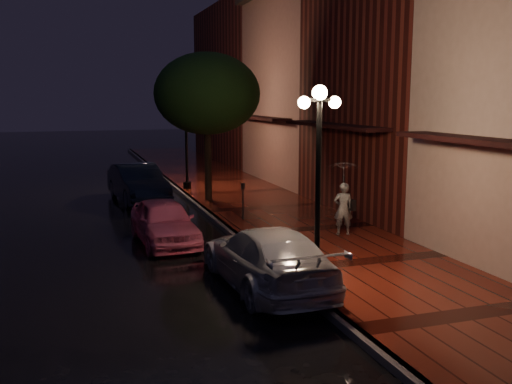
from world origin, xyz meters
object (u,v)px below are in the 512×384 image
object	(u,v)px
streetlamp_near	(318,174)
parking_meter	(243,197)
woman_with_umbrella	(344,186)
street_tree	(207,96)
streetlamp_far	(186,134)
silver_car	(267,257)
navy_car	(138,183)
pink_car	(164,222)

from	to	relation	value
streetlamp_near	parking_meter	distance (m)	7.20
woman_with_umbrella	parking_meter	xyz separation A→B (m)	(-2.20, 3.01, -0.71)
streetlamp_near	woman_with_umbrella	distance (m)	4.89
street_tree	parking_meter	world-z (taller)	street_tree
streetlamp_near	streetlamp_far	xyz separation A→B (m)	(0.00, 14.00, 0.00)
street_tree	silver_car	size ratio (longest dim) A/B	1.23
navy_car	woman_with_umbrella	distance (m)	9.70
woman_with_umbrella	parking_meter	size ratio (longest dim) A/B	1.79
streetlamp_far	navy_car	bearing A→B (deg)	-143.25
street_tree	parking_meter	xyz separation A→B (m)	(0.20, -4.01, -3.35)
pink_car	parking_meter	xyz separation A→B (m)	(2.95, 1.82, 0.24)
street_tree	streetlamp_far	bearing A→B (deg)	94.91
silver_car	streetlamp_near	bearing A→B (deg)	146.76
parking_meter	streetlamp_far	bearing A→B (deg)	82.09
silver_car	street_tree	bearing A→B (deg)	-98.40
pink_car	streetlamp_far	bearing A→B (deg)	71.09
streetlamp_far	navy_car	size ratio (longest dim) A/B	0.93
navy_car	woman_with_umbrella	world-z (taller)	woman_with_umbrella
street_tree	silver_car	world-z (taller)	street_tree
streetlamp_far	parking_meter	xyz separation A→B (m)	(0.46, -7.02, -1.71)
pink_car	woman_with_umbrella	xyz separation A→B (m)	(5.15, -1.19, 0.95)
silver_car	navy_car	bearing A→B (deg)	-84.72
streetlamp_near	parking_meter	size ratio (longest dim) A/B	3.51
streetlamp_near	streetlamp_far	bearing A→B (deg)	90.00
woman_with_umbrella	street_tree	bearing A→B (deg)	-53.10
streetlamp_far	parking_meter	world-z (taller)	streetlamp_far
parking_meter	woman_with_umbrella	bearing A→B (deg)	-65.46
silver_car	woman_with_umbrella	bearing A→B (deg)	-138.58
streetlamp_far	silver_car	distance (m)	13.59
streetlamp_near	parking_meter	world-z (taller)	streetlamp_near
streetlamp_near	woman_with_umbrella	bearing A→B (deg)	56.17
street_tree	woman_with_umbrella	bearing A→B (deg)	-71.09
streetlamp_far	silver_car	world-z (taller)	streetlamp_far
streetlamp_near	pink_car	distance (m)	6.05
pink_car	woman_with_umbrella	distance (m)	5.37
pink_car	silver_car	xyz separation A→B (m)	(1.54, -4.58, 0.03)
woman_with_umbrella	navy_car	bearing A→B (deg)	-40.50
streetlamp_far	woman_with_umbrella	distance (m)	10.42
streetlamp_near	silver_car	bearing A→B (deg)	148.53
street_tree	pink_car	distance (m)	7.38
woman_with_umbrella	streetlamp_far	bearing A→B (deg)	-57.13
navy_car	woman_with_umbrella	bearing A→B (deg)	-65.23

